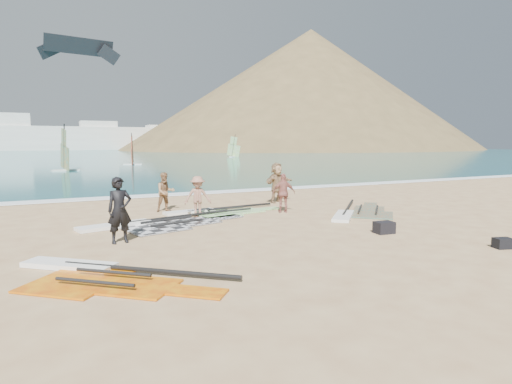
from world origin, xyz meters
name	(u,v)px	position (x,y,z in m)	size (l,w,h in m)	color
ground	(328,239)	(0.00, 0.00, 0.00)	(300.00, 300.00, 0.00)	tan
sea	(72,151)	(0.00, 132.00, 0.00)	(300.00, 240.00, 0.06)	#0D5B5D
surf_line	(197,194)	(0.00, 12.30, 0.00)	(300.00, 1.20, 0.04)	white
far_town	(15,137)	(-15.72, 150.00, 4.49)	(160.00, 8.00, 12.00)	white
headland_main	(309,149)	(85.00, 130.00, 0.00)	(143.00, 143.00, 45.00)	brown
headland_minor	(363,148)	(120.00, 140.00, 0.00)	(70.00, 70.00, 28.00)	brown
rig_grey	(154,224)	(-4.20, 4.32, 0.05)	(5.98, 3.05, 0.20)	#242326
rig_green	(216,212)	(-1.33, 5.83, 0.05)	(4.98, 2.11, 0.19)	#5FD12F
rig_orange	(357,213)	(3.67, 3.10, 0.05)	(4.72, 4.39, 0.20)	#D74E10
rig_red	(97,275)	(-6.58, -0.83, 0.05)	(4.28, 4.39, 0.20)	#BA2A04
gear_bag_near	(384,228)	(2.02, -0.17, 0.19)	(0.58, 0.42, 0.37)	black
gear_bag_far	(503,243)	(3.56, -3.06, 0.14)	(0.47, 0.33, 0.28)	black
person_wetsuit	(120,210)	(-5.63, 2.17, 0.95)	(0.69, 0.45, 1.89)	black
beachgoer_left	(165,192)	(-3.05, 7.14, 0.81)	(0.79, 0.61, 1.62)	#956B45
beachgoer_mid	(198,196)	(-2.27, 5.31, 0.79)	(1.01, 0.58, 1.57)	#A36D56
beachgoer_back	(284,193)	(1.16, 4.67, 0.80)	(0.94, 0.39, 1.60)	#A76356
beachgoer_right	(277,183)	(2.35, 7.38, 0.95)	(1.76, 0.56, 1.90)	#9F7B56
windsurfer_left	(65,158)	(-5.70, 35.46, 1.34)	(2.64, 3.06, 4.64)	white
windsurfer_centre	(132,155)	(2.33, 44.29, 1.20)	(2.28, 2.61, 4.01)	white
windsurfer_right	(234,150)	(24.33, 63.57, 1.27)	(2.29, 2.32, 4.32)	white
kitesurf_kite	(79,48)	(-3.31, 43.01, 13.37)	(8.73, 2.15, 2.72)	black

